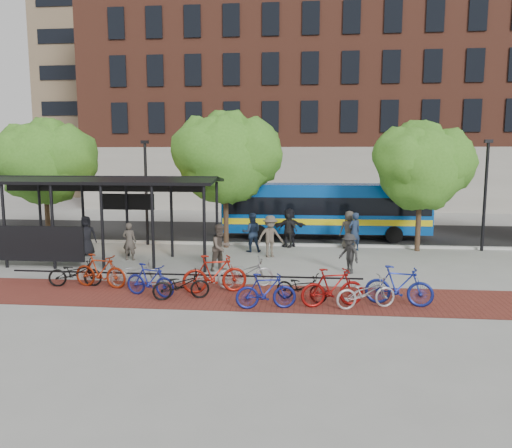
# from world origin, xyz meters

# --- Properties ---
(ground) EXTENTS (160.00, 160.00, 0.00)m
(ground) POSITION_xyz_m (0.00, 0.00, 0.00)
(ground) COLOR #9E9E99
(ground) RESTS_ON ground
(asphalt_street) EXTENTS (160.00, 8.00, 0.01)m
(asphalt_street) POSITION_xyz_m (0.00, 8.00, 0.01)
(asphalt_street) COLOR black
(asphalt_street) RESTS_ON ground
(curb) EXTENTS (160.00, 0.25, 0.12)m
(curb) POSITION_xyz_m (0.00, 4.00, 0.06)
(curb) COLOR #B7B7B2
(curb) RESTS_ON ground
(brick_strip) EXTENTS (24.00, 3.00, 0.01)m
(brick_strip) POSITION_xyz_m (-2.00, -5.00, 0.00)
(brick_strip) COLOR maroon
(brick_strip) RESTS_ON ground
(bike_rack_rail) EXTENTS (12.00, 0.05, 0.95)m
(bike_rack_rail) POSITION_xyz_m (-3.30, -4.10, 0.00)
(bike_rack_rail) COLOR black
(bike_rack_rail) RESTS_ON ground
(building_brick) EXTENTS (55.00, 14.00, 20.00)m
(building_brick) POSITION_xyz_m (10.00, 26.00, 10.00)
(building_brick) COLOR brown
(building_brick) RESTS_ON ground
(building_tower) EXTENTS (22.00, 22.00, 30.00)m
(building_tower) POSITION_xyz_m (-16.00, 40.00, 15.00)
(building_tower) COLOR #7A664C
(building_tower) RESTS_ON ground
(bus_shelter) EXTENTS (10.60, 3.07, 3.60)m
(bus_shelter) POSITION_xyz_m (-8.13, -0.48, 3.00)
(bus_shelter) COLOR black
(bus_shelter) RESTS_ON ground
(tree_a) EXTENTS (4.90, 4.00, 6.18)m
(tree_a) POSITION_xyz_m (-11.91, 3.35, 4.24)
(tree_a) COLOR #382619
(tree_a) RESTS_ON ground
(tree_b) EXTENTS (5.15, 4.20, 6.47)m
(tree_b) POSITION_xyz_m (-2.90, 3.35, 4.46)
(tree_b) COLOR #382619
(tree_b) RESTS_ON ground
(tree_c) EXTENTS (4.66, 3.80, 5.92)m
(tree_c) POSITION_xyz_m (6.09, 3.35, 4.05)
(tree_c) COLOR #382619
(tree_c) RESTS_ON ground
(lamp_post_left) EXTENTS (0.35, 0.20, 5.12)m
(lamp_post_left) POSITION_xyz_m (-7.00, 3.60, 2.75)
(lamp_post_left) COLOR black
(lamp_post_left) RESTS_ON ground
(lamp_post_right) EXTENTS (0.35, 0.20, 5.12)m
(lamp_post_right) POSITION_xyz_m (9.00, 3.60, 2.75)
(lamp_post_right) COLOR black
(lamp_post_right) RESTS_ON ground
(bus) EXTENTS (10.79, 2.71, 2.90)m
(bus) POSITION_xyz_m (1.81, 6.37, 1.67)
(bus) COLOR #08469F
(bus) RESTS_ON ground
(bike_0) EXTENTS (1.87, 0.90, 0.94)m
(bike_0) POSITION_xyz_m (-6.98, -4.32, 0.47)
(bike_0) COLOR black
(bike_0) RESTS_ON ground
(bike_1) EXTENTS (1.98, 0.87, 1.15)m
(bike_1) POSITION_xyz_m (-6.06, -4.37, 0.58)
(bike_1) COLOR maroon
(bike_1) RESTS_ON ground
(bike_2) EXTENTS (1.80, 0.95, 0.90)m
(bike_2) POSITION_xyz_m (-4.96, -4.04, 0.45)
(bike_2) COLOR gray
(bike_2) RESTS_ON ground
(bike_3) EXTENTS (1.82, 0.96, 1.05)m
(bike_3) POSITION_xyz_m (-4.06, -5.24, 0.53)
(bike_3) COLOR navy
(bike_3) RESTS_ON ground
(bike_4) EXTENTS (1.86, 1.13, 0.92)m
(bike_4) POSITION_xyz_m (-3.01, -5.45, 0.46)
(bike_4) COLOR black
(bike_4) RESTS_ON ground
(bike_5) EXTENTS (2.18, 1.15, 1.26)m
(bike_5) POSITION_xyz_m (-2.11, -4.62, 0.63)
(bike_5) COLOR maroon
(bike_5) RESTS_ON ground
(bike_6) EXTENTS (2.06, 1.33, 1.02)m
(bike_6) POSITION_xyz_m (-1.20, -3.87, 0.51)
(bike_6) COLOR #939396
(bike_6) RESTS_ON ground
(bike_7) EXTENTS (1.83, 0.81, 1.06)m
(bike_7) POSITION_xyz_m (-0.32, -6.16, 0.53)
(bike_7) COLOR navy
(bike_7) RESTS_ON ground
(bike_8) EXTENTS (1.76, 1.14, 0.87)m
(bike_8) POSITION_xyz_m (0.71, -5.24, 0.44)
(bike_8) COLOR black
(bike_8) RESTS_ON ground
(bike_9) EXTENTS (2.01, 1.08, 1.16)m
(bike_9) POSITION_xyz_m (1.62, -5.74, 0.58)
(bike_9) COLOR maroon
(bike_9) RESTS_ON ground
(bike_10) EXTENTS (1.93, 1.16, 0.96)m
(bike_10) POSITION_xyz_m (2.58, -5.81, 0.48)
(bike_10) COLOR #A8A8AA
(bike_10) RESTS_ON ground
(bike_11) EXTENTS (2.07, 0.98, 1.20)m
(bike_11) POSITION_xyz_m (3.59, -5.43, 0.60)
(bike_11) COLOR navy
(bike_11) RESTS_ON ground
(pedestrian_0) EXTENTS (1.03, 0.89, 1.77)m
(pedestrian_0) POSITION_xyz_m (-8.85, 0.73, 0.89)
(pedestrian_0) COLOR black
(pedestrian_0) RESTS_ON ground
(pedestrian_1) EXTENTS (0.59, 0.39, 1.62)m
(pedestrian_1) POSITION_xyz_m (-6.61, -0.03, 0.81)
(pedestrian_1) COLOR #474039
(pedestrian_1) RESTS_ON ground
(pedestrian_2) EXTENTS (0.99, 0.83, 1.81)m
(pedestrian_2) POSITION_xyz_m (-1.65, 2.31, 0.91)
(pedestrian_2) COLOR #1C2B43
(pedestrian_2) RESTS_ON ground
(pedestrian_3) EXTENTS (1.36, 1.10, 1.83)m
(pedestrian_3) POSITION_xyz_m (-0.72, 1.21, 0.92)
(pedestrian_3) COLOR brown
(pedestrian_3) RESTS_ON ground
(pedestrian_4) EXTENTS (1.05, 0.78, 1.65)m
(pedestrian_4) POSITION_xyz_m (-0.04, 3.63, 0.83)
(pedestrian_4) COLOR black
(pedestrian_4) RESTS_ON ground
(pedestrian_5) EXTENTS (1.83, 1.02, 1.88)m
(pedestrian_5) POSITION_xyz_m (0.02, 3.80, 0.94)
(pedestrian_5) COLOR black
(pedestrian_5) RESTS_ON ground
(pedestrian_6) EXTENTS (0.93, 0.65, 1.82)m
(pedestrian_6) POSITION_xyz_m (2.87, 3.58, 0.91)
(pedestrian_6) COLOR #423C34
(pedestrian_6) RESTS_ON ground
(pedestrian_7) EXTENTS (0.78, 0.72, 1.80)m
(pedestrian_7) POSITION_xyz_m (3.07, 3.04, 0.90)
(pedestrian_7) COLOR #1D2B44
(pedestrian_7) RESTS_ON ground
(pedestrian_8) EXTENTS (1.10, 1.11, 1.81)m
(pedestrian_8) POSITION_xyz_m (-2.44, -1.50, 0.91)
(pedestrian_8) COLOR #4D4239
(pedestrian_8) RESTS_ON ground
(pedestrian_9) EXTENTS (1.05, 1.13, 1.53)m
(pedestrian_9) POSITION_xyz_m (2.45, -1.50, 0.76)
(pedestrian_9) COLOR #272727
(pedestrian_9) RESTS_ON ground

